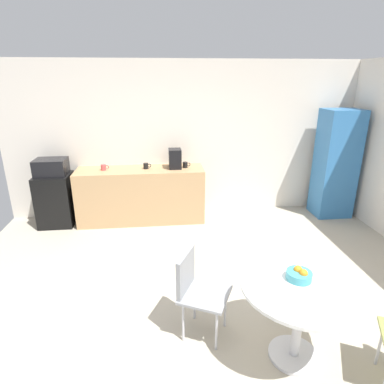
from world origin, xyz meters
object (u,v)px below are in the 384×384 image
fruit_bowl (299,275)px  mug_green (185,165)px  mug_white (104,167)px  mini_fridge (56,200)px  coffee_maker (175,159)px  mug_red (146,166)px  locker_cabinet (336,164)px  microwave (51,167)px  chair_gray (195,285)px  round_table (301,300)px

fruit_bowl → mug_green: size_ratio=1.63×
mug_white → mini_fridge: bearing=-179.9°
fruit_bowl → coffee_maker: (-0.84, 3.01, 0.27)m
mug_red → coffee_maker: bearing=-1.7°
mug_white → locker_cabinet: bearing=-1.5°
coffee_maker → microwave: bearing=180.0°
chair_gray → mug_red: size_ratio=6.43×
mini_fridge → mug_white: size_ratio=6.55×
mini_fridge → microwave: (0.00, 0.00, 0.55)m
mini_fridge → chair_gray: size_ratio=1.02×
coffee_maker → mug_green: bearing=5.7°
mug_red → coffee_maker: 0.49m
mini_fridge → round_table: mini_fridge is taller
mug_white → mug_red: (0.68, 0.01, 0.00)m
round_table → coffee_maker: size_ratio=3.15×
locker_cabinet → mug_green: bearing=177.4°
mug_white → round_table: bearing=-57.1°
mini_fridge → coffee_maker: size_ratio=2.64×
mini_fridge → microwave: bearing=0.0°
chair_gray → microwave: bearing=126.5°
mug_green → chair_gray: bearing=-93.3°
mug_white → mug_green: 1.32m
locker_cabinet → mug_red: (-3.22, 0.11, 0.03)m
locker_cabinet → mug_white: 3.90m
chair_gray → fruit_bowl: size_ratio=3.95×
mug_red → mini_fridge: bearing=-179.5°
mug_red → chair_gray: bearing=-79.7°
mug_red → coffee_maker: (0.48, -0.01, 0.11)m
locker_cabinet → round_table: size_ratio=1.82×
microwave → mug_white: bearing=0.1°
mini_fridge → chair_gray: 3.33m
chair_gray → mug_green: (0.16, 2.69, 0.43)m
microwave → mini_fridge: bearing=0.0°
mug_green → mug_red: 0.65m
fruit_bowl → mug_red: (-1.31, 3.02, 0.16)m
chair_gray → coffee_maker: size_ratio=2.59×
mug_white → microwave: bearing=-179.9°
coffee_maker → mini_fridge: bearing=180.0°
fruit_bowl → mini_fridge: bearing=133.0°
fruit_bowl → coffee_maker: size_ratio=0.66×
round_table → microwave: bearing=132.3°
locker_cabinet → mug_green: (-2.57, 0.12, 0.03)m
locker_cabinet → mug_green: locker_cabinet is taller
locker_cabinet → mug_white: bearing=178.5°
locker_cabinet → chair_gray: (-2.73, -2.58, -0.39)m
locker_cabinet → chair_gray: 3.77m
mug_red → fruit_bowl: bearing=-66.5°
chair_gray → mug_red: bearing=100.3°
chair_gray → mug_red: (-0.49, 2.69, 0.43)m
chair_gray → mug_green: bearing=86.7°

